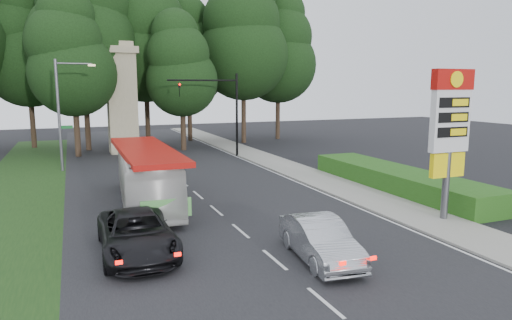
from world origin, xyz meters
name	(u,v)px	position (x,y,z in m)	size (l,w,h in m)	color
ground	(280,265)	(0.00, 0.00, 0.00)	(120.00, 120.00, 0.00)	black
road_surface	(194,192)	(0.00, 12.00, 0.01)	(14.00, 80.00, 0.02)	black
sidewalk_right	(320,180)	(8.50, 12.00, 0.06)	(3.00, 80.00, 0.12)	gray
grass_verge_left	(22,184)	(-9.50, 18.00, 0.01)	(5.00, 50.00, 0.02)	#193814
hedge	(398,180)	(11.50, 8.00, 0.60)	(3.00, 14.00, 1.20)	#225015
gas_station_pylon	(450,124)	(9.20, 1.99, 4.45)	(2.10, 0.45, 6.85)	#59595E
traffic_signal_mast	(222,103)	(5.68, 24.00, 4.67)	(6.10, 0.35, 7.20)	black
streetlight_signs	(62,110)	(-6.99, 22.01, 4.44)	(2.75, 0.98, 8.00)	#59595E
monument	(122,97)	(-2.00, 30.00, 5.10)	(3.00, 3.00, 10.05)	gray
tree_west_near	(27,46)	(-10.00, 37.00, 10.02)	(8.40, 8.40, 16.50)	#2D2116
tree_center_left	(81,22)	(-5.00, 33.00, 12.02)	(10.08, 10.08, 19.80)	#2D2116
tree_center_right	(144,37)	(1.00, 35.00, 11.02)	(9.24, 9.24, 18.15)	#2D2116
tree_east_near	(188,53)	(6.00, 37.00, 9.68)	(8.12, 8.12, 15.95)	#2D2116
tree_east_mid	(243,36)	(11.00, 33.00, 11.35)	(9.52, 9.52, 18.70)	#2D2116
tree_far_east	(278,49)	(16.00, 35.00, 10.35)	(8.68, 8.68, 17.05)	#2D2116
tree_monument_left	(72,56)	(-6.00, 29.00, 8.68)	(7.28, 7.28, 14.30)	#2D2116
tree_monument_right	(182,66)	(3.50, 29.50, 8.01)	(6.72, 6.72, 13.20)	#2D2116
transit_bus	(146,176)	(-2.95, 10.14, 1.49)	(2.50, 10.68, 2.98)	silver
sedan_silver	(320,240)	(1.50, -0.07, 0.75)	(1.59, 4.55, 1.50)	#A9ABB0
suv_charcoal	(137,234)	(-4.42, 2.98, 0.77)	(2.56, 5.55, 1.54)	black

